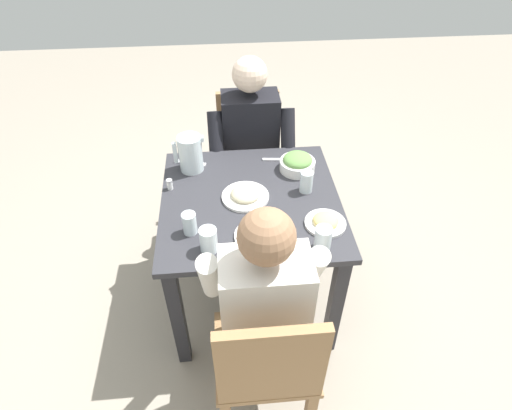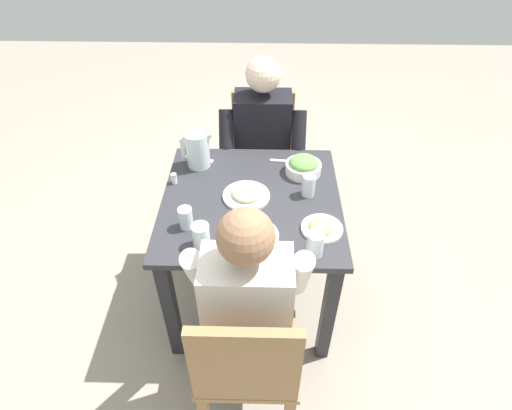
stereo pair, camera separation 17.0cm
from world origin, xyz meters
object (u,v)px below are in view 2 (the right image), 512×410
Objects in this scene: water_pitcher at (198,149)px; plate_fries at (322,227)px; water_glass_far_left at (186,218)px; water_glass_near_right at (201,236)px; salt_shaker at (174,178)px; plate_beans at (246,194)px; chair_far at (247,365)px; chair_near at (262,154)px; diner_far at (248,298)px; water_glass_center at (315,244)px; plate_rice_curry at (254,235)px; salad_bowl at (303,166)px; dining_table at (251,219)px; diner_near at (262,153)px; water_glass_by_pitcher at (309,185)px.

plate_fries is at bearing 141.67° from water_pitcher.
water_pitcher is 0.47m from water_glass_far_left.
water_glass_near_right is 0.46m from salt_shaker.
plate_beans is 1.23× the size of plate_fries.
chair_near is at bearing -91.67° from chair_far.
diner_far reaches higher than chair_far.
plate_rice_curry is at bearing -19.70° from water_glass_center.
water_pitcher reaches higher than salad_bowl.
water_pitcher is (0.33, 0.44, 0.32)m from chair_near.
water_glass_far_left is at bearing -48.09° from diner_far.
water_pitcher reaches higher than salt_shaker.
diner_near reaches higher than dining_table.
plate_beans is (0.03, -0.73, 0.24)m from chair_far.
salt_shaker is at bearing -64.87° from chair_far.
chair_near is 4.83× the size of salad_bowl.
dining_table is 0.40m from plate_fries.
plate_rice_curry is (-0.01, -0.26, 0.09)m from diner_far.
dining_table is 8.28× the size of water_glass_far_left.
plate_fries is (-0.06, 0.42, -0.03)m from salad_bowl.
diner_near is 0.44m from water_pitcher.
water_pitcher is at bearing -43.75° from dining_table.
water_glass_far_left reaches higher than plate_beans.
dining_table is at bearing -122.54° from water_glass_near_right.
plate_rice_curry is at bearing -91.68° from chair_far.
water_glass_near_right is (0.45, 0.52, 0.01)m from salad_bowl.
water_glass_by_pitcher is (-0.25, -0.29, 0.04)m from plate_rice_curry.
salt_shaker is (0.64, 0.10, -0.01)m from salad_bowl.
water_glass_far_left is at bearing -54.04° from water_glass_near_right.
diner_near is 10.51× the size of water_glass_near_right.
water_glass_far_left is at bearing 39.59° from plate_beans.
plate_fries is at bearing -135.20° from diner_far.
water_glass_by_pitcher is (-0.29, -0.03, 0.04)m from plate_beans.
water_pitcher is (0.33, 0.24, 0.18)m from diner_near.
chair_far is at bearing 90.42° from dining_table.
water_glass_center is 0.38m from water_glass_by_pitcher.
dining_table is at bearing 84.74° from diner_near.
diner_near is 0.77m from plate_fries.
chair_near and chair_far have the same top height.
water_glass_by_pitcher is (-0.22, 0.47, 0.14)m from diner_near.
diner_near is 6.15× the size of water_pitcher.
plate_fries is (-0.30, -0.05, 0.00)m from plate_rice_curry.
plate_fries is (-0.31, -0.51, 0.24)m from chair_far.
water_glass_near_right reaches higher than salad_bowl.
water_pitcher is at bearing -73.76° from chair_far.
water_glass_center is (0.05, 0.14, 0.04)m from plate_fries.
chair_far is at bearing 115.13° from salt_shaker.
water_glass_center is at bearing 144.93° from salt_shaker.
water_glass_by_pitcher is at bearing 173.56° from salt_shaker.
salt_shaker is (0.36, -0.10, 0.01)m from plate_beans.
water_pitcher is 0.85× the size of plate_beans.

